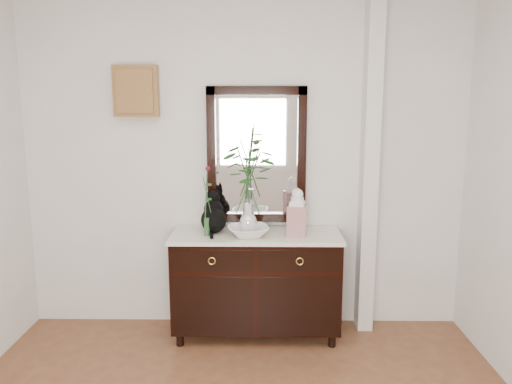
{
  "coord_description": "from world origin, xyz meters",
  "views": [
    {
      "loc": [
        0.15,
        -2.06,
        1.88
      ],
      "look_at": [
        0.1,
        1.63,
        1.2
      ],
      "focal_mm": 35.0,
      "sensor_mm": 36.0,
      "label": 1
    }
  ],
  "objects_px": {
    "cat": "(214,212)",
    "ginger_jar": "(297,212)",
    "lotus_bowl": "(248,231)",
    "sideboard": "(256,279)"
  },
  "relations": [
    {
      "from": "sideboard",
      "to": "cat",
      "type": "distance_m",
      "value": 0.64
    },
    {
      "from": "cat",
      "to": "ginger_jar",
      "type": "xyz_separation_m",
      "value": [
        0.65,
        -0.1,
        0.02
      ]
    },
    {
      "from": "cat",
      "to": "lotus_bowl",
      "type": "height_order",
      "value": "cat"
    },
    {
      "from": "sideboard",
      "to": "ginger_jar",
      "type": "distance_m",
      "value": 0.65
    },
    {
      "from": "sideboard",
      "to": "lotus_bowl",
      "type": "height_order",
      "value": "lotus_bowl"
    },
    {
      "from": "lotus_bowl",
      "to": "sideboard",
      "type": "bearing_deg",
      "value": 51.25
    },
    {
      "from": "sideboard",
      "to": "cat",
      "type": "xyz_separation_m",
      "value": [
        -0.34,
        0.05,
        0.54
      ]
    },
    {
      "from": "ginger_jar",
      "to": "lotus_bowl",
      "type": "bearing_deg",
      "value": -176.95
    },
    {
      "from": "sideboard",
      "to": "ginger_jar",
      "type": "bearing_deg",
      "value": -9.87
    },
    {
      "from": "ginger_jar",
      "to": "sideboard",
      "type": "bearing_deg",
      "value": 170.13
    }
  ]
}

